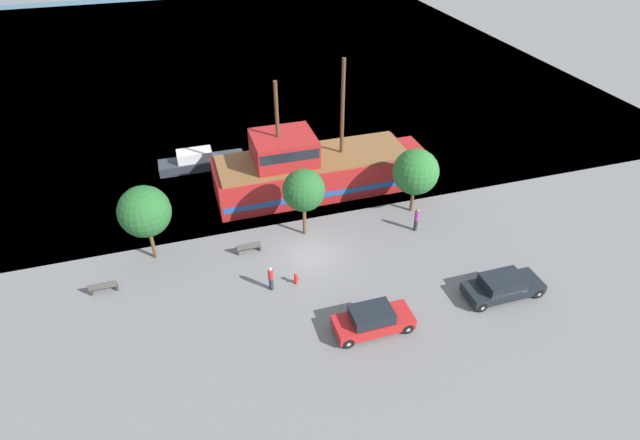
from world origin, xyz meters
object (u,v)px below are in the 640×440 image
at_px(fire_hydrant, 296,278).
at_px(pedestrian_walking_near, 416,219).
at_px(parked_car_curb_mid, 503,286).
at_px(bench_promenade_east, 103,287).
at_px(pedestrian_walking_far, 271,278).
at_px(bench_promenade_west, 249,247).
at_px(moored_boat_dockside, 200,161).
at_px(pirate_ship, 311,169).
at_px(parked_car_curb_front, 373,320).

height_order(fire_hydrant, pedestrian_walking_near, pedestrian_walking_near).
relative_size(parked_car_curb_mid, fire_hydrant, 6.20).
distance_m(bench_promenade_east, pedestrian_walking_near, 20.82).
bearing_deg(pedestrian_walking_far, pedestrian_walking_near, 14.68).
bearing_deg(fire_hydrant, pedestrian_walking_near, 16.73).
relative_size(bench_promenade_east, pedestrian_walking_near, 0.88).
bearing_deg(parked_car_curb_mid, pedestrian_walking_far, 160.95).
relative_size(bench_promenade_west, pedestrian_walking_far, 0.93).
bearing_deg(moored_boat_dockside, pirate_ship, -37.12).
height_order(pirate_ship, parked_car_curb_front, pirate_ship).
distance_m(moored_boat_dockside, bench_promenade_east, 15.47).
bearing_deg(parked_car_curb_front, moored_boat_dockside, 108.67).
height_order(bench_promenade_west, pedestrian_walking_near, pedestrian_walking_near).
relative_size(parked_car_curb_mid, pedestrian_walking_far, 2.76).
relative_size(moored_boat_dockside, pedestrian_walking_near, 3.95).
bearing_deg(parked_car_curb_front, fire_hydrant, 122.44).
bearing_deg(fire_hydrant, bench_promenade_east, 166.78).
xyz_separation_m(pirate_ship, moored_boat_dockside, (-8.03, 6.08, -1.23)).
bearing_deg(fire_hydrant, moored_boat_dockside, 103.99).
relative_size(moored_boat_dockside, parked_car_curb_mid, 1.50).
bearing_deg(pirate_ship, bench_promenade_west, -134.13).
relative_size(parked_car_curb_mid, pedestrian_walking_near, 2.63).
height_order(pirate_ship, parked_car_curb_mid, pirate_ship).
distance_m(parked_car_curb_front, bench_promenade_west, 10.22).
bearing_deg(bench_promenade_east, parked_car_curb_mid, -17.55).
distance_m(bench_promenade_west, pedestrian_walking_far, 3.97).
bearing_deg(parked_car_curb_front, pedestrian_walking_near, 50.39).
relative_size(bench_promenade_west, pedestrian_walking_near, 0.88).
relative_size(pirate_ship, fire_hydrant, 21.58).
xyz_separation_m(pirate_ship, pedestrian_walking_near, (5.51, -7.39, -0.91)).
xyz_separation_m(moored_boat_dockside, parked_car_curb_front, (7.16, -21.18, 0.14)).
relative_size(moored_boat_dockside, bench_promenade_west, 4.48).
xyz_separation_m(parked_car_curb_mid, pedestrian_walking_near, (-2.09, 7.43, 0.23)).
xyz_separation_m(moored_boat_dockside, parked_car_curb_mid, (15.63, -20.89, 0.09)).
height_order(parked_car_curb_front, parked_car_curb_mid, parked_car_curb_front).
height_order(bench_promenade_east, pedestrian_walking_far, pedestrian_walking_far).
distance_m(bench_promenade_east, bench_promenade_west, 9.18).
height_order(pirate_ship, bench_promenade_west, pirate_ship).
bearing_deg(bench_promenade_east, parked_car_curb_front, -27.56).
bearing_deg(pedestrian_walking_near, fire_hydrant, -163.27).
bearing_deg(bench_promenade_west, parked_car_curb_front, -58.53).
bearing_deg(bench_promenade_west, pedestrian_walking_far, -80.24).
height_order(pirate_ship, pedestrian_walking_far, pirate_ship).
xyz_separation_m(fire_hydrant, bench_promenade_west, (-2.24, 3.84, 0.02)).
height_order(pirate_ship, fire_hydrant, pirate_ship).
distance_m(bench_promenade_west, pedestrian_walking_near, 11.77).
height_order(fire_hydrant, bench_promenade_west, bench_promenade_west).
bearing_deg(bench_promenade_east, bench_promenade_west, 7.39).
bearing_deg(parked_car_curb_mid, moored_boat_dockside, 126.79).
xyz_separation_m(pirate_ship, bench_promenade_east, (-15.30, -7.57, -1.40)).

